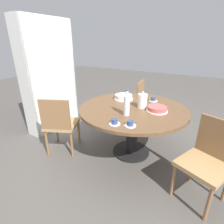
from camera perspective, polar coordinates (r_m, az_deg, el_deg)
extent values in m
plane|color=#56514C|center=(2.67, 6.21, -12.79)|extent=(14.00, 14.00, 0.00)
cylinder|color=black|center=(2.66, 6.23, -12.53)|extent=(0.53, 0.53, 0.03)
cylinder|color=black|center=(2.49, 6.54, -6.19)|extent=(0.16, 0.16, 0.64)
cylinder|color=brown|center=(2.35, 6.90, 1.06)|extent=(1.43, 1.43, 0.04)
cylinder|color=olive|center=(2.83, -10.78, -6.38)|extent=(0.03, 0.03, 0.39)
cylinder|color=olive|center=(2.94, -17.56, -5.86)|extent=(0.03, 0.03, 0.39)
cylinder|color=olive|center=(2.53, -13.01, -10.23)|extent=(0.03, 0.03, 0.39)
cylinder|color=olive|center=(2.66, -20.49, -9.43)|extent=(0.03, 0.03, 0.39)
cube|color=tan|center=(2.64, -15.95, -3.82)|extent=(0.56, 0.56, 0.04)
cube|color=olive|center=(2.38, -18.17, -0.93)|extent=(0.20, 0.37, 0.41)
cylinder|color=olive|center=(2.04, 19.33, -20.26)|extent=(0.03, 0.03, 0.39)
cylinder|color=olive|center=(1.93, 28.90, -24.92)|extent=(0.03, 0.03, 0.39)
cylinder|color=olive|center=(2.29, 24.72, -15.81)|extent=(0.03, 0.03, 0.39)
cube|color=tan|center=(1.97, 27.67, -15.27)|extent=(0.55, 0.55, 0.04)
cube|color=olive|center=(2.02, 31.38, -7.51)|extent=(0.18, 0.38, 0.41)
cylinder|color=olive|center=(3.24, 14.26, -2.79)|extent=(0.03, 0.03, 0.39)
cylinder|color=olive|center=(3.57, 15.45, -0.56)|extent=(0.03, 0.03, 0.39)
cylinder|color=olive|center=(3.32, 8.19, -1.73)|extent=(0.03, 0.03, 0.39)
cylinder|color=olive|center=(3.64, 9.91, 0.36)|extent=(0.03, 0.03, 0.39)
cube|color=tan|center=(3.36, 12.24, 2.25)|extent=(0.46, 0.46, 0.04)
cube|color=olive|center=(3.34, 9.27, 6.45)|extent=(0.40, 0.07, 0.41)
cube|color=silver|center=(3.63, -13.93, 12.35)|extent=(0.04, 0.28, 1.89)
cube|color=silver|center=(3.04, -26.67, 8.84)|extent=(0.04, 0.28, 1.89)
cube|color=silver|center=(3.22, -18.24, 10.68)|extent=(0.99, 0.02, 1.89)
cube|color=silver|center=(3.59, -17.88, -3.76)|extent=(0.92, 0.27, 0.04)
cube|color=silver|center=(3.38, -19.08, 5.60)|extent=(0.92, 0.27, 0.04)
cube|color=silver|center=(3.27, -20.50, 16.20)|extent=(0.92, 0.27, 0.04)
cube|color=silver|center=(3.28, -22.09, 26.81)|extent=(0.92, 0.27, 0.04)
cube|color=#703384|center=(3.65, -14.94, 1.99)|extent=(0.35, 0.21, 0.55)
cube|color=#28703D|center=(3.32, -21.91, -1.44)|extent=(0.35, 0.21, 0.50)
cube|color=black|center=(3.48, -16.18, 10.89)|extent=(0.39, 0.21, 0.49)
cube|color=#703384|center=(3.15, -23.17, 9.09)|extent=(0.39, 0.21, 0.52)
cube|color=black|center=(3.44, -16.96, 20.53)|extent=(0.34, 0.21, 0.40)
cube|color=orange|center=(3.08, -25.30, 19.70)|extent=(0.34, 0.21, 0.44)
cylinder|color=white|center=(2.32, 9.90, 3.57)|extent=(0.12, 0.12, 0.19)
cone|color=white|center=(2.29, 10.07, 6.02)|extent=(0.11, 0.11, 0.02)
sphere|color=white|center=(2.29, 10.10, 6.48)|extent=(0.02, 0.02, 0.02)
cylinder|color=silver|center=(2.05, 4.77, 2.02)|extent=(0.07, 0.07, 0.24)
cylinder|color=silver|center=(2.00, 4.91, 6.10)|extent=(0.03, 0.03, 0.07)
cylinder|color=#2D5184|center=(1.99, 4.95, 7.18)|extent=(0.04, 0.04, 0.01)
cylinder|color=white|center=(2.67, 3.80, 4.31)|extent=(0.29, 0.29, 0.01)
cylinder|color=silver|center=(2.65, 3.82, 5.04)|extent=(0.26, 0.26, 0.06)
cylinder|color=white|center=(2.27, 14.44, 0.40)|extent=(0.27, 0.27, 0.01)
cylinder|color=#C65651|center=(2.26, 14.51, 1.14)|extent=(0.24, 0.24, 0.05)
cylinder|color=silver|center=(1.86, 0.83, -3.90)|extent=(0.12, 0.12, 0.01)
cylinder|color=#334775|center=(1.85, 0.84, -3.05)|extent=(0.07, 0.07, 0.05)
cylinder|color=silver|center=(1.83, 5.96, -4.46)|extent=(0.12, 0.12, 0.01)
cylinder|color=#334775|center=(1.82, 6.00, -3.60)|extent=(0.07, 0.07, 0.05)
cylinder|color=silver|center=(2.64, 13.30, 3.55)|extent=(0.12, 0.12, 0.01)
cylinder|color=#334775|center=(2.63, 13.36, 4.18)|extent=(0.07, 0.07, 0.05)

